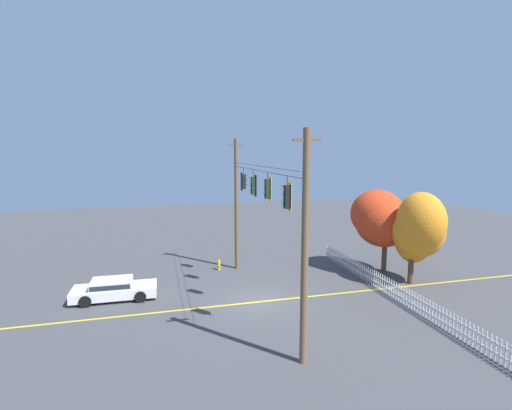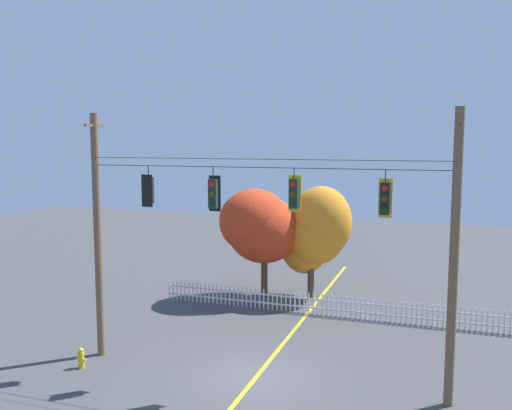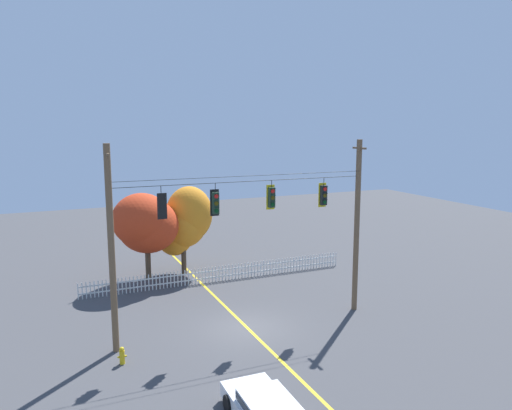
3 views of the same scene
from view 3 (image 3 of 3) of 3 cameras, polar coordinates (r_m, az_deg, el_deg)
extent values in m
plane|color=#424244|center=(25.40, -1.01, -13.93)|extent=(80.00, 80.00, 0.00)
cube|color=gold|center=(25.39, -1.01, -13.92)|extent=(0.16, 36.00, 0.01)
cylinder|color=brown|center=(22.37, -16.26, -5.07)|extent=(0.29, 0.29, 9.22)
cylinder|color=brown|center=(26.96, 11.50, -2.45)|extent=(0.29, 0.29, 9.22)
cube|color=brown|center=(21.74, -16.76, 5.62)|extent=(0.10, 1.10, 0.10)
cube|color=brown|center=(26.44, 11.79, 6.42)|extent=(0.10, 1.10, 0.10)
cylinder|color=black|center=(23.48, -1.06, 2.72)|extent=(12.47, 0.02, 0.02)
cylinder|color=black|center=(23.22, -0.83, 3.36)|extent=(12.47, 0.02, 0.02)
cylinder|color=black|center=(22.28, -10.86, 1.65)|extent=(0.03, 0.03, 0.42)
cube|color=black|center=(22.25, -10.74, -0.13)|extent=(0.43, 0.02, 1.17)
cube|color=black|center=(22.38, -10.81, -0.08)|extent=(0.30, 0.24, 0.94)
cylinder|color=red|center=(22.46, -10.91, 0.76)|extent=(0.20, 0.03, 0.20)
cube|color=black|center=(22.48, -10.95, 1.06)|extent=(0.22, 0.12, 0.06)
cylinder|color=#463B09|center=(22.51, -10.89, -0.03)|extent=(0.20, 0.03, 0.20)
cube|color=black|center=(22.53, -10.92, 0.28)|extent=(0.22, 0.12, 0.06)
cylinder|color=#073513|center=(22.56, -10.86, -0.82)|extent=(0.20, 0.03, 0.20)
cube|color=black|center=(22.58, -10.90, -0.51)|extent=(0.22, 0.12, 0.06)
cylinder|color=black|center=(22.96, -4.70, 2.00)|extent=(0.03, 0.03, 0.43)
cube|color=black|center=(23.18, -4.78, 0.27)|extent=(0.43, 0.02, 1.25)
cube|color=#1E3323|center=(23.06, -4.68, 0.23)|extent=(0.30, 0.24, 1.01)
cylinder|color=red|center=(22.88, -4.58, 1.01)|extent=(0.20, 0.03, 0.20)
cube|color=#1E3323|center=(22.82, -4.55, 1.28)|extent=(0.22, 0.12, 0.06)
cylinder|color=#463B09|center=(22.93, -4.57, 0.18)|extent=(0.20, 0.03, 0.20)
cube|color=#1E3323|center=(22.87, -4.54, 0.44)|extent=(0.22, 0.12, 0.06)
cylinder|color=#073513|center=(22.99, -4.56, -0.65)|extent=(0.20, 0.03, 0.20)
cube|color=#1E3323|center=(22.93, -4.52, -0.39)|extent=(0.22, 0.12, 0.06)
cylinder|color=black|center=(24.03, 1.81, 2.45)|extent=(0.03, 0.03, 0.35)
cube|color=yellow|center=(24.23, 1.67, 0.92)|extent=(0.43, 0.02, 1.22)
cube|color=#1E3323|center=(24.12, 1.80, 0.87)|extent=(0.30, 0.24, 0.98)
cylinder|color=red|center=(23.95, 1.94, 1.61)|extent=(0.20, 0.03, 0.20)
cube|color=#1E3323|center=(23.90, 1.99, 1.86)|extent=(0.22, 0.12, 0.06)
cylinder|color=#463B09|center=(24.00, 1.94, 0.83)|extent=(0.20, 0.03, 0.20)
cube|color=#1E3323|center=(23.94, 1.99, 1.09)|extent=(0.22, 0.12, 0.06)
cylinder|color=#073513|center=(24.05, 1.93, 0.06)|extent=(0.20, 0.03, 0.20)
cube|color=#1E3323|center=(23.99, 1.98, 0.31)|extent=(0.22, 0.12, 0.06)
cylinder|color=black|center=(25.42, 7.80, 2.69)|extent=(0.03, 0.03, 0.40)
cube|color=yellow|center=(25.62, 7.62, 1.16)|extent=(0.43, 0.02, 1.24)
cube|color=black|center=(25.51, 7.77, 1.12)|extent=(0.30, 0.24, 1.00)
cylinder|color=red|center=(25.35, 7.94, 1.82)|extent=(0.20, 0.03, 0.20)
cube|color=black|center=(25.30, 8.00, 2.07)|extent=(0.22, 0.12, 0.06)
cylinder|color=#463B09|center=(25.40, 7.92, 1.08)|extent=(0.20, 0.03, 0.20)
cube|color=black|center=(25.34, 7.98, 1.32)|extent=(0.22, 0.12, 0.06)
cylinder|color=#073513|center=(25.45, 7.91, 0.33)|extent=(0.20, 0.03, 0.20)
cube|color=black|center=(25.39, 7.97, 0.57)|extent=(0.22, 0.12, 0.06)
cube|color=silver|center=(30.66, -19.77, -9.34)|extent=(0.06, 0.04, 1.00)
cube|color=silver|center=(30.67, -19.34, -9.30)|extent=(0.06, 0.04, 1.00)
cube|color=silver|center=(30.69, -18.92, -9.27)|extent=(0.06, 0.04, 1.00)
cube|color=silver|center=(30.70, -18.49, -9.24)|extent=(0.06, 0.04, 1.00)
cube|color=silver|center=(30.72, -18.07, -9.21)|extent=(0.06, 0.04, 1.00)
cube|color=silver|center=(30.74, -17.64, -9.17)|extent=(0.06, 0.04, 1.00)
cube|color=silver|center=(30.76, -17.22, -9.14)|extent=(0.06, 0.04, 1.00)
cube|color=silver|center=(30.78, -16.80, -9.11)|extent=(0.06, 0.04, 1.00)
cube|color=silver|center=(30.81, -16.38, -9.07)|extent=(0.06, 0.04, 1.00)
cube|color=silver|center=(30.83, -15.96, -9.04)|extent=(0.06, 0.04, 1.00)
cube|color=silver|center=(30.86, -15.54, -9.00)|extent=(0.06, 0.04, 1.00)
cube|color=silver|center=(30.89, -15.12, -8.96)|extent=(0.06, 0.04, 1.00)
cube|color=silver|center=(30.92, -14.70, -8.93)|extent=(0.06, 0.04, 1.00)
cube|color=silver|center=(30.95, -14.28, -8.89)|extent=(0.06, 0.04, 1.00)
cube|color=silver|center=(30.98, -13.87, -8.85)|extent=(0.06, 0.04, 1.00)
cube|color=silver|center=(31.02, -13.45, -8.82)|extent=(0.06, 0.04, 1.00)
cube|color=silver|center=(31.05, -13.04, -8.78)|extent=(0.06, 0.04, 1.00)
cube|color=silver|center=(31.09, -12.63, -8.74)|extent=(0.06, 0.04, 1.00)
cube|color=silver|center=(31.13, -12.21, -8.70)|extent=(0.06, 0.04, 1.00)
cube|color=silver|center=(31.17, -11.80, -8.66)|extent=(0.06, 0.04, 1.00)
cube|color=silver|center=(31.22, -11.39, -8.62)|extent=(0.06, 0.04, 1.00)
cube|color=silver|center=(31.26, -10.99, -8.58)|extent=(0.06, 0.04, 1.00)
cube|color=silver|center=(31.31, -10.58, -8.54)|extent=(0.06, 0.04, 1.00)
cube|color=silver|center=(31.35, -10.17, -8.50)|extent=(0.06, 0.04, 1.00)
cube|color=silver|center=(31.40, -9.77, -8.46)|extent=(0.06, 0.04, 1.00)
cube|color=silver|center=(31.45, -9.37, -8.42)|extent=(0.06, 0.04, 1.00)
cube|color=silver|center=(31.51, -8.96, -8.38)|extent=(0.06, 0.04, 1.00)
cube|color=silver|center=(31.56, -8.56, -8.34)|extent=(0.06, 0.04, 1.00)
cube|color=silver|center=(31.61, -8.17, -8.30)|extent=(0.06, 0.04, 1.00)
cube|color=silver|center=(31.67, -7.77, -8.26)|extent=(0.06, 0.04, 1.00)
cube|color=silver|center=(31.73, -7.37, -8.21)|extent=(0.06, 0.04, 1.00)
cube|color=silver|center=(31.79, -6.98, -8.17)|extent=(0.06, 0.04, 1.00)
cube|color=silver|center=(31.85, -6.59, -8.13)|extent=(0.06, 0.04, 1.00)
cube|color=silver|center=(31.91, -6.19, -8.09)|extent=(0.06, 0.04, 1.00)
cube|color=silver|center=(31.98, -5.81, -8.04)|extent=(0.06, 0.04, 1.00)
cube|color=silver|center=(32.04, -5.42, -8.00)|extent=(0.06, 0.04, 1.00)
cube|color=silver|center=(32.11, -5.03, -7.96)|extent=(0.06, 0.04, 1.00)
cube|color=silver|center=(32.18, -4.65, -7.91)|extent=(0.06, 0.04, 1.00)
cube|color=silver|center=(32.25, -4.27, -7.87)|extent=(0.06, 0.04, 1.00)
cube|color=silver|center=(32.32, -3.88, -7.83)|extent=(0.06, 0.04, 1.00)
cube|color=silver|center=(32.39, -3.51, -7.78)|extent=(0.06, 0.04, 1.00)
cube|color=silver|center=(32.47, -3.13, -7.74)|extent=(0.06, 0.04, 1.00)
cube|color=silver|center=(32.54, -2.75, -7.69)|extent=(0.06, 0.04, 1.00)
cube|color=silver|center=(32.62, -2.38, -7.65)|extent=(0.06, 0.04, 1.00)
cube|color=silver|center=(32.70, -2.01, -7.61)|extent=(0.06, 0.04, 1.00)
cube|color=silver|center=(32.78, -1.64, -7.56)|extent=(0.06, 0.04, 1.00)
cube|color=silver|center=(32.86, -1.27, -7.52)|extent=(0.06, 0.04, 1.00)
cube|color=silver|center=(32.94, -0.90, -7.47)|extent=(0.06, 0.04, 1.00)
cube|color=silver|center=(33.02, -0.54, -7.43)|extent=(0.06, 0.04, 1.00)
cube|color=silver|center=(33.11, -0.18, -7.38)|extent=(0.06, 0.04, 1.00)
cube|color=silver|center=(33.20, 0.18, -7.34)|extent=(0.06, 0.04, 1.00)
cube|color=silver|center=(33.28, 0.54, -7.29)|extent=(0.06, 0.04, 1.00)
cube|color=silver|center=(33.37, 0.90, -7.25)|extent=(0.06, 0.04, 1.00)
cube|color=silver|center=(33.46, 1.25, -7.20)|extent=(0.06, 0.04, 1.00)
cube|color=silver|center=(33.56, 1.60, -7.16)|extent=(0.06, 0.04, 1.00)
cube|color=silver|center=(33.65, 1.95, -7.11)|extent=(0.06, 0.04, 1.00)
cube|color=silver|center=(33.74, 2.30, -7.07)|extent=(0.06, 0.04, 1.00)
cube|color=silver|center=(33.84, 2.65, -7.02)|extent=(0.06, 0.04, 1.00)
cube|color=silver|center=(33.93, 2.99, -6.98)|extent=(0.06, 0.04, 1.00)
cube|color=silver|center=(34.03, 3.34, -6.93)|extent=(0.06, 0.04, 1.00)
cube|color=silver|center=(34.13, 3.68, -6.89)|extent=(0.06, 0.04, 1.00)
cube|color=silver|center=(34.23, 4.01, -6.84)|extent=(0.06, 0.04, 1.00)
cube|color=silver|center=(34.33, 4.35, -6.80)|extent=(0.06, 0.04, 1.00)
cube|color=silver|center=(34.43, 4.68, -6.75)|extent=(0.06, 0.04, 1.00)
cube|color=silver|center=(34.54, 5.02, -6.71)|extent=(0.06, 0.04, 1.00)
cube|color=silver|center=(34.64, 5.35, -6.66)|extent=(0.06, 0.04, 1.00)
cube|color=silver|center=(34.75, 5.67, -6.62)|extent=(0.06, 0.04, 1.00)
cube|color=silver|center=(34.86, 6.00, -6.57)|extent=(0.06, 0.04, 1.00)
cube|color=silver|center=(34.96, 6.32, -6.53)|extent=(0.06, 0.04, 1.00)
cube|color=silver|center=(35.07, 6.65, -6.48)|extent=(0.06, 0.04, 1.00)
cube|color=silver|center=(35.18, 6.97, -6.44)|extent=(0.06, 0.04, 1.00)
cube|color=silver|center=(35.30, 7.28, -6.40)|extent=(0.06, 0.04, 1.00)
cube|color=silver|center=(35.41, 7.60, -6.35)|extent=(0.06, 0.04, 1.00)
cube|color=silver|center=(35.52, 7.91, -6.31)|extent=(0.06, 0.04, 1.00)
cube|color=silver|center=(35.64, 8.22, -6.26)|extent=(0.06, 0.04, 1.00)
cube|color=silver|center=(35.75, 8.53, -6.22)|extent=(0.06, 0.04, 1.00)
cube|color=silver|center=(35.87, 8.84, -6.17)|extent=(0.06, 0.04, 1.00)
cube|color=silver|center=(35.99, 9.14, -6.13)|extent=(0.06, 0.04, 1.00)
cube|color=silver|center=(32.37, -4.09, -8.17)|extent=(17.37, 0.03, 0.08)
cube|color=silver|center=(32.25, -4.10, -7.46)|extent=(17.37, 0.03, 0.08)
cylinder|color=brown|center=(33.04, -12.30, -6.11)|extent=(0.35, 0.35, 2.70)
ellipsoid|color=red|center=(32.32, -12.28, -2.35)|extent=(3.86, 3.81, 3.48)
ellipsoid|color=red|center=(31.93, -13.02, -1.67)|extent=(3.67, 3.62, 3.38)
cylinder|color=#473828|center=(33.96, -8.29, -6.23)|extent=(0.33, 0.33, 1.94)
ellipsoid|color=orange|center=(33.78, -9.33, -2.90)|extent=(2.69, 2.31, 3.44)
ellipsoid|color=orange|center=(33.75, -8.44, -2.17)|extent=(3.23, 3.14, 3.21)
ellipsoid|color=orange|center=(33.54, -7.68, -1.01)|extent=(3.13, 2.83, 3.73)
cube|color=white|center=(17.47, 1.58, -22.05)|extent=(1.61, 2.24, 0.42)
cube|color=#232D38|center=(17.47, 1.58, -22.05)|extent=(1.65, 2.15, 0.27)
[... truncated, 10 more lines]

